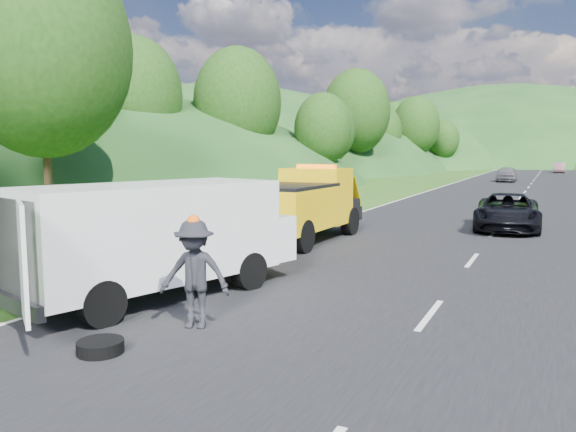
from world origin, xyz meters
The scene contains 15 objects.
ground centered at (0.00, 0.00, 0.00)m, with size 320.00×320.00×0.00m, color #38661E.
road_surface centered at (3.00, 40.00, 0.01)m, with size 14.00×200.00×0.02m, color black.
tree_line_left centered at (-19.00, 60.00, 0.00)m, with size 14.00×140.00×14.00m, color #295017, non-canonical shape.
hills_backdrop centered at (6.50, 134.70, 0.00)m, with size 201.00×288.60×44.00m, color #2D5B23, non-canonical shape.
tow_truck centered at (-2.87, 5.19, 1.30)m, with size 2.44×6.24×2.67m.
white_van centered at (-2.60, -3.11, 1.40)m, with size 4.81×7.50×2.47m.
woman centered at (-4.19, 1.66, 0.00)m, with size 0.58×0.42×1.59m, color silver.
child centered at (-2.85, 0.07, 0.00)m, with size 0.52×0.40×1.07m, color #D1C96F.
worker centered at (-0.64, -4.57, 0.00)m, with size 1.25×0.72×1.94m, color black.
suitcase centered at (-4.57, 0.90, 0.32)m, with size 0.40×0.22×0.65m, color #625A4A.
spare_tire centered at (-1.23, -6.28, 0.00)m, with size 0.73×0.73×0.20m, color black.
passing_suv centered at (3.39, 11.22, 0.00)m, with size 2.40×5.20×1.45m, color black.
dist_car_a centered at (0.57, 48.64, 0.00)m, with size 1.85×4.61×1.57m, color #4D4C51.
dist_car_b centered at (5.49, 76.64, 0.00)m, with size 1.54×4.42×1.46m, color brown.
dist_car_c centered at (4.10, 96.95, 0.00)m, with size 1.81×4.44×1.29m, color #95534A.
Camera 1 is at (5.05, -12.65, 3.16)m, focal length 35.00 mm.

